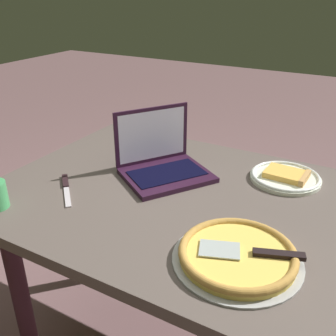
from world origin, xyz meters
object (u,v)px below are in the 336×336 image
Objects in this scene: pizza_tray at (238,255)px; table_knife at (66,187)px; laptop at (162,162)px; pizza_plate at (286,177)px; dining_table at (173,216)px.

pizza_tray is 1.88× the size of table_knife.
table_knife is (-0.66, 0.08, -0.01)m from pizza_tray.
laptop is 0.45m from pizza_plate.
laptop is 1.15× the size of pizza_tray.
pizza_plate is (0.31, 0.28, 0.11)m from dining_table.
laptop is (-0.11, 0.11, 0.14)m from dining_table.
laptop reaches higher than pizza_tray.
pizza_tray is (0.00, -0.51, 0.01)m from pizza_plate.
pizza_tray is at bearing -36.76° from dining_table.
dining_table is 6.84× the size of table_knife.
pizza_plate reaches higher than table_knife.
laptop is 1.54× the size of pizza_plate.
dining_table is 0.39m from table_knife.
laptop is 0.54m from pizza_tray.
pizza_plate is at bearing 22.35° from laptop.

